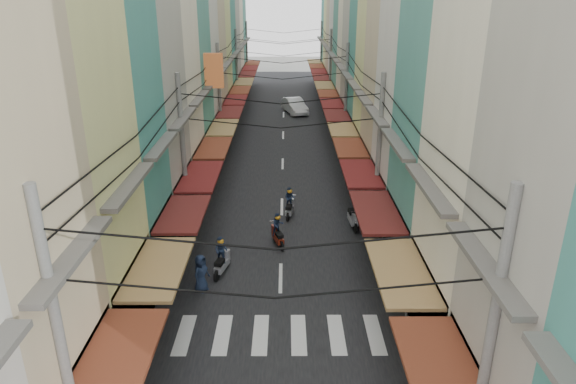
{
  "coord_description": "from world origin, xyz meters",
  "views": [
    {
      "loc": [
        0.25,
        -21.62,
        11.78
      ],
      "look_at": [
        0.35,
        3.13,
        2.07
      ],
      "focal_mm": 32.0,
      "sensor_mm": 36.0,
      "label": 1
    }
  ],
  "objects_px": {
    "white_car": "(295,113)",
    "bicycle": "(441,284)",
    "market_umbrella": "(459,251)",
    "traffic_sign": "(410,273)"
  },
  "relations": [
    {
      "from": "white_car",
      "to": "traffic_sign",
      "type": "bearing_deg",
      "value": -100.64
    },
    {
      "from": "white_car",
      "to": "bicycle",
      "type": "distance_m",
      "value": 33.79
    },
    {
      "from": "market_umbrella",
      "to": "traffic_sign",
      "type": "height_order",
      "value": "traffic_sign"
    },
    {
      "from": "market_umbrella",
      "to": "traffic_sign",
      "type": "relative_size",
      "value": 0.8
    },
    {
      "from": "white_car",
      "to": "market_umbrella",
      "type": "relative_size",
      "value": 2.33
    },
    {
      "from": "white_car",
      "to": "bicycle",
      "type": "xyz_separation_m",
      "value": [
        5.77,
        -33.3,
        0.0
      ]
    },
    {
      "from": "white_car",
      "to": "market_umbrella",
      "type": "distance_m",
      "value": 34.74
    },
    {
      "from": "market_umbrella",
      "to": "bicycle",
      "type": "bearing_deg",
      "value": 108.37
    },
    {
      "from": "bicycle",
      "to": "market_umbrella",
      "type": "relative_size",
      "value": 0.76
    },
    {
      "from": "bicycle",
      "to": "market_umbrella",
      "type": "distance_m",
      "value": 2.24
    }
  ]
}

